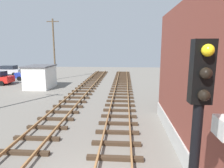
# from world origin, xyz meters

# --- Properties ---
(signal_mast) EXTENTS (0.36, 0.40, 5.01)m
(signal_mast) POSITION_xyz_m (2.56, -2.44, 3.16)
(signal_mast) COLOR black
(signal_mast) RESTS_ON ground
(control_hut) EXTENTS (3.00, 3.80, 2.76)m
(control_hut) POSITION_xyz_m (-9.02, 17.04, 1.39)
(control_hut) COLOR silver
(control_hut) RESTS_ON ground
(parked_car_blue) EXTENTS (4.20, 2.04, 1.76)m
(parked_car_blue) POSITION_xyz_m (-13.15, 22.88, 0.90)
(parked_car_blue) COLOR #23389E
(parked_car_blue) RESTS_ON ground
(parked_car_silver) EXTENTS (4.20, 2.04, 1.76)m
(parked_car_silver) POSITION_xyz_m (-19.21, 27.39, 0.90)
(parked_car_silver) COLOR #B7B7BC
(parked_car_silver) RESTS_ON ground
(utility_pole_far) EXTENTS (1.80, 0.24, 9.04)m
(utility_pole_far) POSITION_xyz_m (-9.50, 23.54, 4.72)
(utility_pole_far) COLOR brown
(utility_pole_far) RESTS_ON ground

